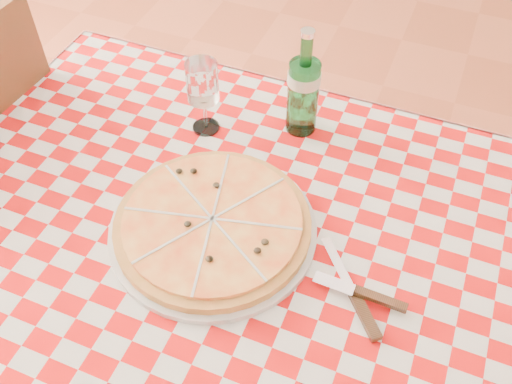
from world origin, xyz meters
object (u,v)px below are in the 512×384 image
wine_glass (204,98)px  water_bottle (304,83)px  pizza_plate (213,224)px  dining_table (254,271)px

wine_glass → water_bottle: bearing=22.3°
pizza_plate → wine_glass: wine_glass is taller
dining_table → wine_glass: 0.36m
water_bottle → wine_glass: (-0.19, -0.08, -0.04)m
dining_table → wine_glass: size_ratio=7.28×
pizza_plate → water_bottle: (0.06, 0.32, 0.09)m
wine_glass → dining_table: bearing=-49.0°
pizza_plate → dining_table: bearing=7.5°
pizza_plate → water_bottle: 0.34m
pizza_plate → water_bottle: size_ratio=1.57×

